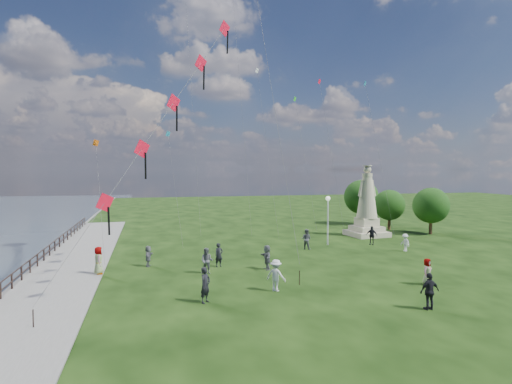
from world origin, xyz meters
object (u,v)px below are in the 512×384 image
object	(u,v)px
person_6	(219,255)
person_3	(430,291)
statue	(367,209)
person_10	(99,262)
person_8	(405,243)
person_7	(306,239)
person_11	(267,257)
lamppost	(328,210)
person_9	(372,235)
person_5	(148,256)
person_1	(207,261)
person_0	(205,285)
person_2	(276,275)
person_4	(427,272)

from	to	relation	value
person_6	person_3	bearing A→B (deg)	-75.20
statue	person_10	xyz separation A→B (m)	(-25.91, -11.07, -1.93)
person_6	person_10	distance (m)	8.26
statue	person_8	distance (m)	8.91
person_7	person_10	world-z (taller)	person_10
person_7	person_10	distance (m)	17.76
person_10	person_11	size ratio (longest dim) A/B	1.05
statue	lamppost	xyz separation A→B (m)	(-6.25, -4.00, 0.47)
lamppost	person_11	xyz separation A→B (m)	(-8.25, -8.18, -2.45)
person_7	lamppost	bearing A→B (deg)	-109.87
person_7	person_6	bearing A→B (deg)	69.49
person_10	lamppost	bearing A→B (deg)	-78.51
person_6	person_9	distance (m)	16.42
lamppost	person_5	size ratio (longest dim) A/B	3.01
person_1	person_11	xyz separation A→B (m)	(4.30, 0.19, -0.01)
person_8	person_10	bearing A→B (deg)	-93.04
person_5	person_6	bearing A→B (deg)	-92.76
statue	person_7	xyz separation A→B (m)	(-9.01, -5.60, -1.94)
person_7	person_10	bearing A→B (deg)	57.95
person_1	person_8	world-z (taller)	person_1
person_0	person_10	xyz separation A→B (m)	(-6.17, 7.61, -0.04)
person_6	person_9	xyz separation A→B (m)	(15.47, 5.52, 0.02)
person_8	person_2	bearing A→B (deg)	-67.05
person_3	person_9	distance (m)	18.85
person_3	person_9	bearing A→B (deg)	-115.51
lamppost	person_2	bearing A→B (deg)	-124.26
lamppost	person_0	distance (m)	20.08
lamppost	person_0	bearing A→B (deg)	-132.57
person_3	person_4	world-z (taller)	person_3
person_5	person_7	distance (m)	14.10
person_9	person_10	distance (m)	24.48
person_0	person_8	world-z (taller)	person_0
person_2	person_5	bearing A→B (deg)	-7.55
statue	person_6	bearing A→B (deg)	-154.29
person_7	person_11	xyz separation A→B (m)	(-5.49, -6.58, -0.03)
person_8	person_10	xyz separation A→B (m)	(-24.90, -2.47, 0.16)
person_5	person_3	bearing A→B (deg)	-121.39
person_7	person_2	bearing A→B (deg)	101.61
person_6	person_9	world-z (taller)	person_9
lamppost	person_9	distance (m)	4.82
person_4	lamppost	bearing A→B (deg)	56.74
person_3	person_1	bearing A→B (deg)	-50.65
person_7	person_11	bearing A→B (deg)	90.18
person_6	person_11	size ratio (longest dim) A/B	0.99
person_7	person_8	distance (m)	8.55
person_0	person_11	size ratio (longest dim) A/B	1.09
person_3	person_7	world-z (taller)	person_3
person_7	person_4	bearing A→B (deg)	142.99
person_1	person_8	distance (m)	18.19
person_4	person_6	xyz separation A→B (m)	(-11.63, 8.02, 0.05)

